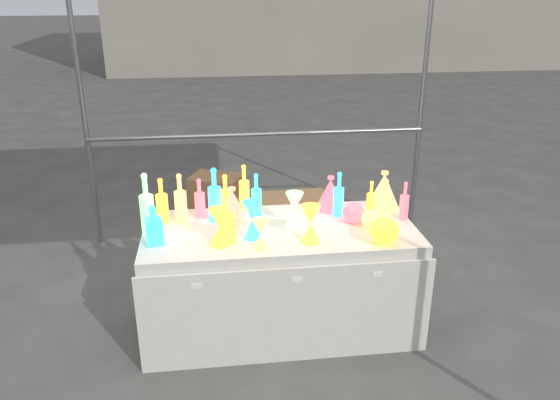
{
  "coord_description": "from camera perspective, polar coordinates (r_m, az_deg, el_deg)",
  "views": [
    {
      "loc": [
        -0.41,
        -3.26,
        2.27
      ],
      "look_at": [
        0.0,
        0.0,
        0.95
      ],
      "focal_mm": 35.0,
      "sensor_mm": 36.0,
      "label": 1
    }
  ],
  "objects": [
    {
      "name": "bottle_11",
      "position": [
        3.73,
        10.93,
        -0.05
      ],
      "size": [
        0.08,
        0.08,
        0.31
      ],
      "primitive_type": null,
      "rotation": [
        0.0,
        0.0,
        -0.19
      ],
      "color": "#147D61",
      "rests_on": "display_table"
    },
    {
      "name": "bottle_2",
      "position": [
        3.86,
        -3.76,
        1.33
      ],
      "size": [
        0.09,
        0.09,
        0.34
      ],
      "primitive_type": null,
      "rotation": [
        0.0,
        0.0,
        -0.2
      ],
      "color": "yellow",
      "rests_on": "display_table"
    },
    {
      "name": "display_table",
      "position": [
        3.79,
        0.02,
        -8.17
      ],
      "size": [
        1.84,
        0.83,
        0.75
      ],
      "color": "silver",
      "rests_on": "ground"
    },
    {
      "name": "hourglass_2",
      "position": [
        3.31,
        -2.03,
        -3.6
      ],
      "size": [
        0.1,
        0.1,
        0.19
      ],
      "primitive_type": null,
      "rotation": [
        0.0,
        0.0,
        -0.07
      ],
      "color": "#147D61",
      "rests_on": "display_table"
    },
    {
      "name": "bottle_5",
      "position": [
        3.55,
        -13.76,
        -0.43
      ],
      "size": [
        0.09,
        0.09,
        0.42
      ],
      "primitive_type": null,
      "rotation": [
        0.0,
        0.0,
        -0.03
      ],
      "color": "#D72BC9",
      "rests_on": "display_table"
    },
    {
      "name": "bottle_3",
      "position": [
        3.77,
        -8.4,
        0.2
      ],
      "size": [
        0.1,
        0.1,
        0.28
      ],
      "primitive_type": null,
      "rotation": [
        0.0,
        0.0,
        -0.4
      ],
      "color": "#2120BF",
      "rests_on": "display_table"
    },
    {
      "name": "decanter_2",
      "position": [
        3.45,
        -13.06,
        -2.54
      ],
      "size": [
        0.12,
        0.12,
        0.26
      ],
      "primitive_type": null,
      "rotation": [
        0.0,
        0.0,
        0.21
      ],
      "color": "#198E1E",
      "rests_on": "display_table"
    },
    {
      "name": "ground",
      "position": [
        3.99,
        0.0,
        -12.75
      ],
      "size": [
        80.0,
        80.0,
        0.0
      ],
      "primitive_type": "plane",
      "color": "#5F5D58",
      "rests_on": "ground"
    },
    {
      "name": "bottle_9",
      "position": [
        3.81,
        9.47,
        0.14
      ],
      "size": [
        0.06,
        0.06,
        0.26
      ],
      "primitive_type": null,
      "rotation": [
        0.0,
        0.0,
        0.02
      ],
      "color": "yellow",
      "rests_on": "display_table"
    },
    {
      "name": "lampshade_2",
      "position": [
        3.89,
        5.29,
        0.76
      ],
      "size": [
        0.27,
        0.27,
        0.25
      ],
      "primitive_type": null,
      "rotation": [
        0.0,
        0.0,
        -0.34
      ],
      "color": "#2120BF",
      "rests_on": "display_table"
    },
    {
      "name": "hourglass_5",
      "position": [
        3.44,
        -2.94,
        -2.1
      ],
      "size": [
        0.16,
        0.16,
        0.25
      ],
      "primitive_type": null,
      "rotation": [
        0.0,
        0.0,
        -0.39
      ],
      "color": "#198E1E",
      "rests_on": "display_table"
    },
    {
      "name": "cardboard_box_closed",
      "position": [
        5.82,
        -6.66,
        0.76
      ],
      "size": [
        0.62,
        0.55,
        0.38
      ],
      "primitive_type": "cube",
      "rotation": [
        0.0,
        0.0,
        -0.41
      ],
      "color": "#B28050",
      "rests_on": "ground"
    },
    {
      "name": "lampshade_3",
      "position": [
        3.96,
        10.78,
        1.06
      ],
      "size": [
        0.25,
        0.25,
        0.28
      ],
      "primitive_type": null,
      "rotation": [
        0.0,
        0.0,
        -0.08
      ],
      "color": "#147D61",
      "rests_on": "display_table"
    },
    {
      "name": "globe_1",
      "position": [
        3.65,
        9.64,
        -2.08
      ],
      "size": [
        0.15,
        0.15,
        0.12
      ],
      "primitive_type": null,
      "rotation": [
        0.0,
        0.0,
        -0.02
      ],
      "color": "#147D61",
      "rests_on": "display_table"
    },
    {
      "name": "hourglass_4",
      "position": [
        3.37,
        -6.39,
        -2.82
      ],
      "size": [
        0.13,
        0.13,
        0.24
      ],
      "primitive_type": null,
      "rotation": [
        0.0,
        0.0,
        -0.05
      ],
      "color": "red",
      "rests_on": "display_table"
    },
    {
      "name": "hourglass_3",
      "position": [
        3.6,
        1.52,
        -1.04
      ],
      "size": [
        0.15,
        0.15,
        0.24
      ],
      "primitive_type": null,
      "rotation": [
        0.0,
        0.0,
        0.28
      ],
      "color": "#D72BC9",
      "rests_on": "display_table"
    },
    {
      "name": "bottle_7",
      "position": [
        3.76,
        -2.49,
        0.57
      ],
      "size": [
        0.09,
        0.09,
        0.31
      ],
      "primitive_type": null,
      "rotation": [
        0.0,
        0.0,
        -0.35
      ],
      "color": "#198E1E",
      "rests_on": "display_table"
    },
    {
      "name": "cardboard_box_flat",
      "position": [
        5.97,
        1.4,
        -0.14
      ],
      "size": [
        0.81,
        0.6,
        0.07
      ],
      "primitive_type": "cube",
      "rotation": [
        0.0,
        0.0,
        0.05
      ],
      "color": "#B28050",
      "rests_on": "ground"
    },
    {
      "name": "bottle_8",
      "position": [
        3.78,
        6.16,
        0.63
      ],
      "size": [
        0.09,
        0.09,
        0.32
      ],
      "primitive_type": null,
      "rotation": [
        0.0,
        0.0,
        -0.35
      ],
      "color": "#198E1E",
      "rests_on": "display_table"
    },
    {
      "name": "bottle_10",
      "position": [
        3.8,
        12.88,
        -0.07
      ],
      "size": [
        0.08,
        0.08,
        0.27
      ],
      "primitive_type": null,
      "rotation": [
        0.0,
        0.0,
        0.38
      ],
      "color": "#2120BF",
      "rests_on": "display_table"
    },
    {
      "name": "decanter_1",
      "position": [
        3.4,
        -5.57,
        -2.33
      ],
      "size": [
        0.11,
        0.11,
        0.26
      ],
      "primitive_type": null,
      "rotation": [
        0.0,
        0.0,
        -0.01
      ],
      "color": "yellow",
      "rests_on": "display_table"
    },
    {
      "name": "globe_3",
      "position": [
        3.71,
        7.7,
        -1.44
      ],
      "size": [
        0.17,
        0.17,
        0.13
      ],
      "primitive_type": null,
      "rotation": [
        0.0,
        0.0,
        -0.1
      ],
      "color": "#2120BF",
      "rests_on": "display_table"
    },
    {
      "name": "lampshade_0",
      "position": [
        3.66,
        -4.98,
        -0.57
      ],
      "size": [
        0.28,
        0.28,
        0.26
      ],
      "primitive_type": null,
      "rotation": [
        0.0,
        0.0,
        0.38
      ],
      "color": "yellow",
      "rests_on": "display_table"
    },
    {
      "name": "bottle_1",
      "position": [
        3.69,
        -6.86,
        0.57
      ],
      "size": [
        0.1,
        0.1,
        0.38
      ],
      "primitive_type": null,
      "rotation": [
        0.0,
        0.0,
        -0.19
      ],
      "color": "#198E1E",
      "rests_on": "display_table"
    },
    {
      "name": "bottle_0",
      "position": [
        3.74,
        -12.26,
        -0.03
      ],
      "size": [
        0.09,
        0.09,
        0.32
      ],
      "primitive_type": null,
      "rotation": [
        0.0,
        0.0,
        -0.16
      ],
      "color": "red",
      "rests_on": "display_table"
    },
    {
      "name": "hourglass_0",
      "position": [
        3.39,
        3.21,
        -2.53
      ],
      "size": [
        0.12,
        0.12,
        0.24
      ],
      "primitive_type": null,
      "rotation": [
        0.0,
        0.0,
        -0.01
      ],
      "color": "yellow",
      "rests_on": "display_table"
    },
    {
      "name": "bottle_6",
      "position": [
        3.76,
        -5.72,
        0.46
      ],
      "size": [
        0.08,
        0.08,
        0.31
      ],
      "primitive_type": null,
      "rotation": [
        0.0,
        0.0,
        0.02
      ],
      "color": "red",
      "rests_on": "display_table"
    },
    {
      "name": "globe_0",
      "position": [
        3.45,
        10.85,
        -3.33
      ],
      "size": [
        0.23,
        0.23,
        0.15
      ],
      "primitive_type": null,
      "rotation": [
        0.0,
        0.0,
        0.28
      ],
      "color": "red",
      "rests_on": "display_table"
    },
    {
      "name": "bottle_4",
      "position": [
        3.71,
        -10.37,
        0.2
      ],
      "size": [
        0.1,
        0.1,
        0.35
      ],
      "primitive_type": null,
      "rotation": [
        0.0,
        0.0,
        0.22
      ],
      "color": "#147D61",
      "rests_on": "display_table"
    }
  ]
}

